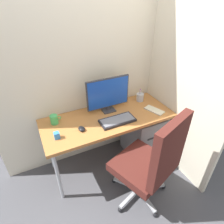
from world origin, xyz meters
name	(u,v)px	position (x,y,z in m)	size (l,w,h in m)	color
ground_plane	(109,161)	(0.00, 0.00, 0.00)	(8.00, 8.00, 0.00)	#4C4C51
wall_back	(94,49)	(0.00, 0.33, 1.40)	(2.39, 0.04, 2.80)	beige
wall_side_right	(180,51)	(0.77, -0.13, 1.40)	(0.04, 1.52, 2.80)	beige
desk	(108,121)	(0.00, 0.00, 0.67)	(1.48, 0.61, 0.72)	#B27038
office_chair	(152,162)	(0.14, -0.66, 0.58)	(0.65, 0.66, 1.12)	black
filing_cabinet	(142,134)	(0.48, -0.02, 0.32)	(0.39, 0.49, 0.63)	slate
monitor	(108,94)	(0.06, 0.13, 0.94)	(0.51, 0.12, 0.41)	#333338
keyboard	(117,120)	(0.06, -0.12, 0.74)	(0.39, 0.18, 0.03)	black
mouse	(82,129)	(-0.34, -0.09, 0.74)	(0.06, 0.09, 0.03)	black
pen_holder	(140,97)	(0.53, 0.16, 0.77)	(0.09, 0.09, 0.16)	#B2B5BA
notebook	(154,110)	(0.55, -0.12, 0.73)	(0.10, 0.23, 0.01)	beige
coffee_mug	(54,119)	(-0.56, 0.15, 0.77)	(0.11, 0.08, 0.10)	#3FAD59
desk_clamp_accessory	(57,135)	(-0.60, -0.10, 0.76)	(0.05, 0.05, 0.07)	#337FD8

